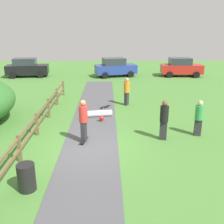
% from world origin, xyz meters
% --- Properties ---
extents(ground_plane, '(60.00, 60.00, 0.00)m').
position_xyz_m(ground_plane, '(0.00, 0.00, 0.00)').
color(ground_plane, '#4C8438').
extents(asphalt_path, '(2.40, 28.00, 0.02)m').
position_xyz_m(asphalt_path, '(0.00, 0.00, 0.01)').
color(asphalt_path, '#515156').
rests_on(asphalt_path, ground_plane).
extents(wooden_fence, '(0.12, 18.12, 1.10)m').
position_xyz_m(wooden_fence, '(-2.60, 0.00, 0.67)').
color(wooden_fence, brown).
rests_on(wooden_fence, ground_plane).
extents(trash_bin, '(0.56, 0.56, 0.90)m').
position_xyz_m(trash_bin, '(-1.80, -3.12, 0.45)').
color(trash_bin, black).
rests_on(trash_bin, ground_plane).
extents(skater_riding, '(0.45, 0.82, 1.94)m').
position_xyz_m(skater_riding, '(-0.31, 0.44, 1.11)').
color(skater_riding, black).
rests_on(skater_riding, asphalt_path).
extents(skater_fallen, '(1.45, 1.23, 0.36)m').
position_xyz_m(skater_fallen, '(0.31, 3.83, 0.20)').
color(skater_fallen, white).
rests_on(skater_fallen, asphalt_path).
extents(skateboard_loose, '(0.71, 0.70, 0.08)m').
position_xyz_m(skateboard_loose, '(0.62, 5.63, 0.09)').
color(skateboard_loose, black).
rests_on(skateboard_loose, asphalt_path).
extents(bystander_orange, '(0.52, 0.52, 1.84)m').
position_xyz_m(bystander_orange, '(2.01, 6.24, 1.02)').
color(bystander_orange, '#2D2D33').
rests_on(bystander_orange, ground_plane).
extents(bystander_green, '(0.45, 0.45, 1.73)m').
position_xyz_m(bystander_green, '(5.03, 1.12, 0.95)').
color(bystander_green, '#2D2D33').
rests_on(bystander_green, ground_plane).
extents(bystander_black, '(0.47, 0.47, 1.86)m').
position_xyz_m(bystander_black, '(3.29, 0.68, 1.04)').
color(bystander_black, '#2D2D33').
rests_on(bystander_black, ground_plane).
extents(parked_car_black, '(4.37, 2.38, 1.92)m').
position_xyz_m(parked_car_black, '(-7.57, 16.73, 0.96)').
color(parked_car_black, black).
rests_on(parked_car_black, ground_plane).
extents(parked_car_red, '(4.28, 2.15, 1.92)m').
position_xyz_m(parked_car_red, '(8.46, 16.74, 0.96)').
color(parked_car_red, red).
rests_on(parked_car_red, ground_plane).
extents(parked_car_blue, '(4.49, 2.76, 1.92)m').
position_xyz_m(parked_car_blue, '(1.58, 16.72, 0.96)').
color(parked_car_blue, '#283D99').
rests_on(parked_car_blue, ground_plane).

